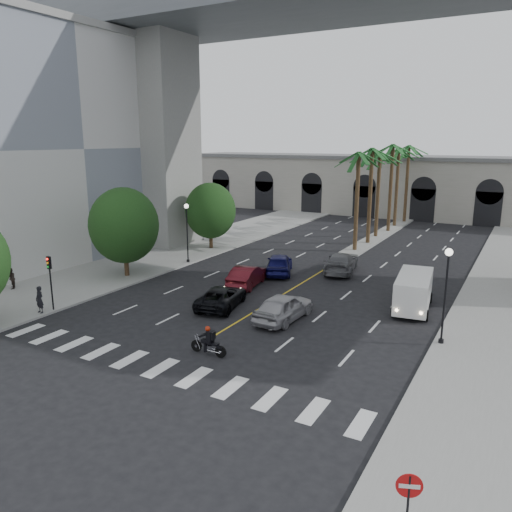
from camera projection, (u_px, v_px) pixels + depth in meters
The scene contains 27 objects.
ground at pixel (180, 357), 25.45m from camera, with size 140.00×140.00×0.00m, color black.
sidewalk_left at pixel (150, 260), 45.30m from camera, with size 8.00×100.00×0.15m, color gray.
median at pixel (382, 234), 57.73m from camera, with size 2.00×24.00×0.20m, color gray.
building_left at pixel (22, 145), 46.10m from camera, with size 16.50×32.50×20.60m.
pier_building at pixel (416, 186), 71.23m from camera, with size 71.00×10.50×8.50m.
bridge at pixel (384, 36), 38.29m from camera, with size 75.00×13.00×26.00m.
palm_a at pixel (359, 158), 47.17m from camera, with size 3.20×3.20×10.30m.
palm_b at pixel (372, 154), 50.46m from camera, with size 3.20×3.20×10.60m.
palm_c at pixel (380, 157), 54.11m from camera, with size 3.20×3.20×10.10m.
palm_d at pixel (393, 150), 57.17m from camera, with size 3.20×3.20×10.90m.
palm_e at pixel (399, 153), 60.80m from camera, with size 3.20×3.20×10.40m.
palm_f at pixel (409, 150), 63.99m from camera, with size 3.20×3.20×10.70m.
street_tree_mid at pixel (124, 225), 39.15m from camera, with size 5.44×5.44×7.21m.
street_tree_far at pixel (210, 211), 49.43m from camera, with size 5.04×5.04×6.68m.
lamp_post_left_far at pixel (187, 228), 43.72m from camera, with size 0.40×0.40×5.35m.
lamp_post_right at pixel (446, 288), 26.10m from camera, with size 0.40×0.40×5.35m.
traffic_signal_far at pixel (50, 274), 31.51m from camera, with size 0.25×0.18×3.65m.
motorcycle_rider at pixel (209, 342), 25.52m from camera, with size 2.15×0.58×1.55m.
car_a at pixel (283, 307), 30.41m from camera, with size 1.99×4.94×1.68m, color #9B9A9E.
car_b at pixel (247, 276), 37.52m from camera, with size 1.67×4.79×1.58m, color #480E15.
car_c at pixel (221, 297), 32.85m from camera, with size 2.28×4.94×1.37m, color black.
car_d at pixel (341, 263), 41.38m from camera, with size 2.27×5.59×1.62m, color #58595D.
car_e at pixel (279, 264), 40.94m from camera, with size 2.01×5.00×1.70m, color #10114E.
cargo_van at pixel (414, 291), 32.15m from camera, with size 2.72×5.63×2.31m.
pedestrian_a at pixel (40, 300), 31.27m from camera, with size 0.63×0.41×1.72m, color black.
pedestrian_b at pixel (11, 278), 36.30m from camera, with size 0.76×0.59×1.56m, color black.
do_not_enter_sign at pixel (408, 500), 12.48m from camera, with size 0.64×0.28×2.77m.
Camera 1 is at (14.91, -18.70, 10.83)m, focal length 35.00 mm.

